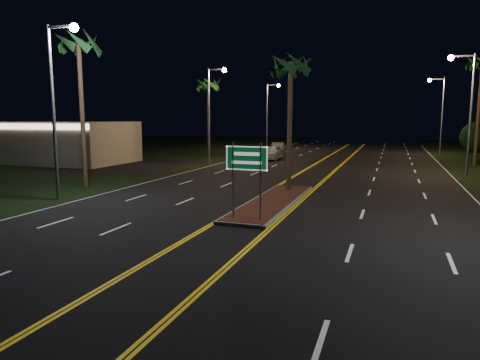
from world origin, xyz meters
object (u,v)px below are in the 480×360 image
at_px(car_far, 278,147).
at_px(palm_left_near, 79,45).
at_px(streetlight_right_far, 439,107).
at_px(palm_median, 291,66).
at_px(commercial_building, 54,142).
at_px(streetlight_left_mid, 213,104).
at_px(streetlight_left_near, 58,92).
at_px(median_island, 273,202).
at_px(streetlight_right_mid, 466,100).
at_px(car_near, 272,151).
at_px(highway_sign, 247,165).
at_px(palm_left_far, 208,85).
at_px(streetlight_left_far, 270,108).
at_px(shrub_far, 477,138).

bearing_deg(car_far, palm_left_near, -108.05).
relative_size(streetlight_right_far, palm_median, 1.08).
distance_m(commercial_building, streetlight_left_mid, 16.31).
bearing_deg(palm_left_near, streetlight_left_near, -64.74).
distance_m(median_island, streetlight_right_far, 37.00).
bearing_deg(streetlight_right_mid, car_near, 155.25).
bearing_deg(streetlight_right_far, palm_median, -108.62).
relative_size(highway_sign, car_far, 0.69).
height_order(highway_sign, palm_left_far, palm_left_far).
bearing_deg(car_far, palm_left_far, -126.44).
distance_m(highway_sign, streetlight_left_far, 42.67).
distance_m(streetlight_right_mid, palm_left_far, 24.26).
xyz_separation_m(streetlight_left_near, palm_left_far, (-2.19, 24.00, 2.09)).
bearing_deg(palm_left_far, streetlight_left_mid, -61.33).
bearing_deg(streetlight_left_mid, palm_left_far, 118.67).
bearing_deg(median_island, palm_left_near, 175.43).
bearing_deg(median_island, streetlight_right_mid, 54.72).
distance_m(shrub_far, car_near, 21.08).
distance_m(highway_sign, shrub_far, 35.96).
bearing_deg(median_island, car_near, 105.44).
bearing_deg(palm_left_far, streetlight_left_far, 82.22).
distance_m(commercial_building, shrub_far, 42.90).
xyz_separation_m(median_island, car_near, (-6.30, 22.79, 0.80)).
relative_size(median_island, streetlight_right_mid, 1.14).
bearing_deg(palm_left_far, commercial_building, -148.75).
distance_m(median_island, streetlight_left_near, 12.36).
bearing_deg(streetlight_right_mid, car_far, 139.58).
bearing_deg(commercial_building, streetlight_left_near, -46.10).
bearing_deg(palm_left_near, commercial_building, 138.39).
distance_m(commercial_building, car_near, 22.04).
height_order(palm_left_near, palm_left_far, palm_left_near).
relative_size(streetlight_left_far, car_near, 1.70).
xyz_separation_m(streetlight_left_mid, car_near, (4.32, 5.79, -4.77)).
bearing_deg(streetlight_left_far, car_far, -65.92).
xyz_separation_m(streetlight_right_mid, shrub_far, (3.19, 14.00, -3.32)).
relative_size(median_island, shrub_far, 2.59).
bearing_deg(median_island, streetlight_left_near, -164.22).
bearing_deg(palm_left_near, streetlight_left_far, 87.00).
distance_m(streetlight_left_mid, streetlight_left_far, 20.00).
height_order(highway_sign, car_near, highway_sign).
xyz_separation_m(streetlight_left_mid, car_far, (2.83, 13.67, -4.88)).
bearing_deg(palm_left_near, palm_left_far, 90.86).
bearing_deg(streetlight_right_mid, streetlight_left_mid, 174.62).
distance_m(streetlight_right_mid, palm_median, 15.73).
distance_m(streetlight_right_mid, car_far, 24.65).
bearing_deg(median_island, palm_median, 90.00).
relative_size(streetlight_right_mid, car_far, 1.94).
bearing_deg(shrub_far, palm_left_far, -163.26).
bearing_deg(streetlight_left_near, car_far, 85.20).
bearing_deg(streetlight_right_far, commercial_building, -148.99).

